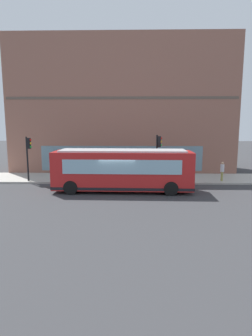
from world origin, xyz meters
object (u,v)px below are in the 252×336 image
city_bus_nearside (122,170)px  fire_hydrant (121,174)px  traffic_light_near_corner (158,149)px  traffic_light_down_block (28,150)px  pedestrian_near_hydrant (150,166)px  newspaper_vending_box (65,169)px  pedestrian_walking_along_curb (222,170)px

city_bus_nearside → fire_hydrant: 4.22m
fire_hydrant → traffic_light_near_corner: bearing=-111.4°
traffic_light_down_block → pedestrian_near_hydrant: bearing=-75.6°
newspaper_vending_box → pedestrian_walking_along_curb: bearing=-101.5°
traffic_light_down_block → newspaper_vending_box: size_ratio=4.13×
city_bus_nearside → newspaper_vending_box: city_bus_nearside is taller
pedestrian_walking_along_curb → traffic_light_down_block: bearing=91.3°
pedestrian_walking_along_curb → newspaper_vending_box: 14.31m
traffic_light_down_block → fire_hydrant: 8.06m
city_bus_nearside → pedestrian_near_hydrant: (5.46, -2.33, -0.53)m
newspaper_vending_box → traffic_light_near_corner: bearing=-110.4°
traffic_light_down_block → city_bus_nearside: bearing=-109.6°
pedestrian_walking_along_curb → newspaper_vending_box: size_ratio=1.80×
fire_hydrant → pedestrian_walking_along_curb: 8.62m
newspaper_vending_box → city_bus_nearside: bearing=-136.5°
traffic_light_near_corner → pedestrian_near_hydrant: (2.60, 0.52, -1.82)m
traffic_light_near_corner → pedestrian_near_hydrant: traffic_light_near_corner is taller
traffic_light_down_block → pedestrian_near_hydrant: 10.73m
pedestrian_near_hydrant → city_bus_nearside: bearing=156.9°
fire_hydrant → newspaper_vending_box: 5.80m
city_bus_nearside → fire_hydrant: (4.08, 0.29, -1.04)m
traffic_light_near_corner → newspaper_vending_box: 9.43m
traffic_light_down_block → newspaper_vending_box: (3.22, -2.19, -2.14)m
city_bus_nearside → pedestrian_near_hydrant: size_ratio=6.55×
pedestrian_near_hydrant → pedestrian_walking_along_curb: (-2.27, -5.94, 0.05)m
traffic_light_near_corner → newspaper_vending_box: (3.19, 8.59, -2.24)m
traffic_light_down_block → pedestrian_near_hydrant: size_ratio=2.41×
traffic_light_near_corner → pedestrian_near_hydrant: 3.22m
pedestrian_near_hydrant → newspaper_vending_box: size_ratio=1.71×
pedestrian_near_hydrant → pedestrian_walking_along_curb: size_ratio=0.95×
pedestrian_walking_along_curb → fire_hydrant: bearing=84.1°
city_bus_nearside → traffic_light_down_block: size_ratio=2.72×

